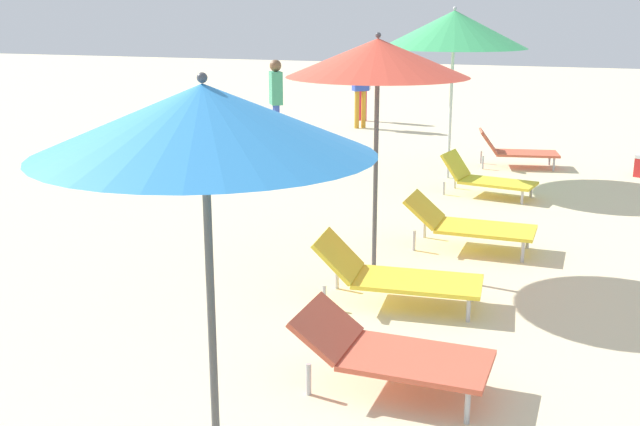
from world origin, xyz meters
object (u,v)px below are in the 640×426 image
at_px(umbrella_farthest, 454,29).
at_px(person_walking_mid, 362,83).
at_px(person_walking_far, 361,82).
at_px(lounger_farthest_shoreside, 515,150).
at_px(umbrella_third, 378,58).
at_px(umbrella_second, 204,120).
at_px(lounger_second_shoreside, 390,351).
at_px(lounger_farthest_inland, 485,178).
at_px(person_walking_near, 276,94).
at_px(lounger_third_inland, 394,274).
at_px(lounger_third_shoreside, 467,224).

distance_m(umbrella_farthest, person_walking_mid, 6.99).
bearing_deg(person_walking_far, lounger_farthest_shoreside, -170.93).
bearing_deg(umbrella_third, umbrella_farthest, 91.35).
height_order(umbrella_second, lounger_second_shoreside, umbrella_second).
xyz_separation_m(lounger_farthest_inland, person_walking_near, (-4.59, 2.77, 0.80)).
relative_size(lounger_third_inland, lounger_farthest_shoreside, 1.09).
bearing_deg(umbrella_farthest, lounger_second_shoreside, -82.37).
height_order(person_walking_near, person_walking_mid, person_walking_near).
distance_m(person_walking_near, person_walking_mid, 4.30).
bearing_deg(umbrella_third, lounger_farthest_shoreside, 82.32).
bearing_deg(person_walking_near, umbrella_third, -92.41).
distance_m(umbrella_third, lounger_third_shoreside, 2.33).
height_order(lounger_farthest_shoreside, person_walking_far, person_walking_far).
bearing_deg(person_walking_far, person_walking_near, 125.43).
bearing_deg(umbrella_farthest, lounger_third_inland, -84.12).
distance_m(lounger_third_shoreside, lounger_farthest_shoreside, 5.11).
height_order(umbrella_third, lounger_farthest_inland, umbrella_third).
height_order(lounger_second_shoreside, person_walking_far, person_walking_far).
relative_size(lounger_second_shoreside, lounger_third_shoreside, 0.96).
relative_size(umbrella_second, lounger_farthest_inland, 1.66).
bearing_deg(lounger_third_inland, lounger_farthest_shoreside, 81.60).
relative_size(lounger_third_shoreside, lounger_farthest_inland, 1.03).
xyz_separation_m(lounger_second_shoreside, person_walking_mid, (-4.32, 13.41, 0.64)).
bearing_deg(lounger_third_inland, umbrella_third, 110.22).
distance_m(umbrella_second, lounger_third_shoreside, 5.26).
bearing_deg(lounger_second_shoreside, lounger_third_shoreside, 91.09).
bearing_deg(person_walking_far, lounger_third_inland, 159.26).
distance_m(umbrella_third, lounger_farthest_shoreside, 6.44).
bearing_deg(lounger_second_shoreside, lounger_farthest_shoreside, 90.83).
height_order(umbrella_third, person_walking_far, umbrella_third).
xyz_separation_m(lounger_farthest_inland, person_walking_far, (-3.76, 5.83, 0.81)).
xyz_separation_m(umbrella_farthest, person_walking_near, (-3.83, 1.70, -1.33)).
xyz_separation_m(lounger_farthest_shoreside, lounger_farthest_inland, (-0.17, -2.37, -0.03)).
height_order(lounger_farthest_inland, person_walking_mid, person_walking_mid).
xyz_separation_m(umbrella_second, person_walking_mid, (-3.55, 14.66, -1.19)).
relative_size(lounger_farthest_shoreside, lounger_farthest_inland, 1.03).
xyz_separation_m(umbrella_third, lounger_third_inland, (0.48, -0.99, -1.94)).
relative_size(umbrella_farthest, lounger_farthest_inland, 1.92).
relative_size(umbrella_second, person_walking_near, 1.36).
bearing_deg(umbrella_second, lounger_third_shoreside, 81.49).
xyz_separation_m(umbrella_second, lounger_farthest_inland, (0.54, 7.63, -1.85)).
bearing_deg(umbrella_second, person_walking_far, 103.48).
xyz_separation_m(lounger_second_shoreside, lounger_farthest_shoreside, (-0.06, 8.74, 0.00)).
bearing_deg(umbrella_second, person_walking_mid, 103.60).
bearing_deg(person_walking_near, lounger_farthest_inland, -64.74).
height_order(lounger_third_inland, person_walking_mid, person_walking_mid).
bearing_deg(person_walking_near, lounger_third_shoreside, -82.69).
bearing_deg(lounger_farthest_shoreside, lounger_second_shoreside, -101.54).
height_order(lounger_third_shoreside, person_walking_mid, person_walking_mid).
bearing_deg(person_walking_mid, umbrella_farthest, -128.33).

